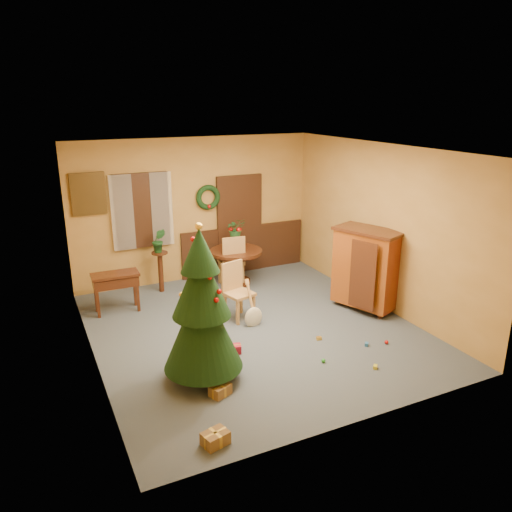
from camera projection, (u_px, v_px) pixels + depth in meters
room_envelope at (206, 225)px, 10.26m from camera, size 5.50×5.50×5.50m
dining_table at (236, 260)px, 10.02m from camera, size 1.05×1.05×0.72m
urn at (236, 244)px, 9.91m from camera, size 0.32×0.32×0.23m
centerpiece_plant at (236, 229)px, 9.81m from camera, size 0.37×0.32×0.42m
chair_near at (236, 289)px, 8.47m from camera, size 0.52×0.52×0.99m
chair_far at (232, 259)px, 9.87m from camera, size 0.50×0.50×1.06m
guitar at (253, 305)px, 8.20m from camera, size 0.40×0.53×0.72m
plant_stand at (160, 267)px, 9.64m from camera, size 0.31×0.31×0.80m
stand_plant at (159, 240)px, 9.47m from camera, size 0.30×0.27×0.47m
christmas_tree at (202, 308)px, 6.44m from camera, size 1.05×1.05×2.18m
writing_desk at (116, 283)px, 8.71m from camera, size 0.82×0.42×0.72m
sideboard at (366, 267)px, 8.75m from camera, size 0.98×1.29×1.48m
gift_a at (215, 438)px, 5.46m from camera, size 0.32×0.27×0.15m
gift_b at (184, 369)px, 6.77m from camera, size 0.30×0.30×0.24m
gift_c at (220, 390)px, 6.36m from camera, size 0.31×0.27×0.14m
gift_d at (229, 349)px, 7.40m from camera, size 0.39×0.24×0.13m
toy_a at (367, 344)px, 7.63m from camera, size 0.09×0.09×0.05m
toy_b at (323, 361)px, 7.15m from camera, size 0.06×0.06×0.06m
toy_c at (375, 367)px, 6.99m from camera, size 0.09×0.09×0.05m
toy_d at (386, 342)px, 7.69m from camera, size 0.06×0.06×0.06m
toy_e at (319, 338)px, 7.82m from camera, size 0.09×0.06×0.05m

